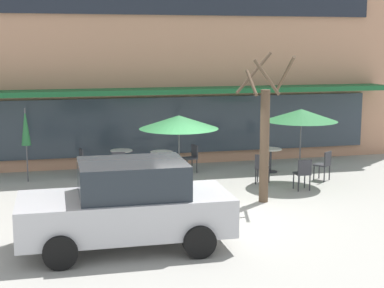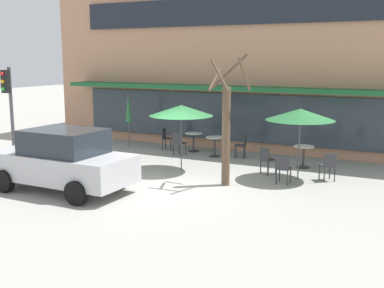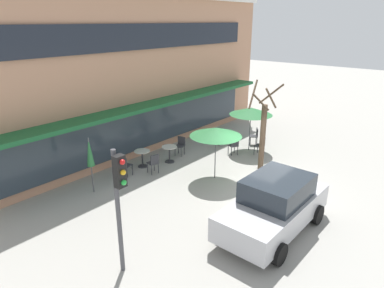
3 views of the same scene
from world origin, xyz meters
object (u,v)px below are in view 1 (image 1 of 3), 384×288
object	(u,v)px
cafe_table_near_wall	(162,159)
cafe_chair_5	(303,172)
patio_umbrella_cream_folded	(301,115)
parked_sedan	(127,205)
patio_umbrella_green_folded	(26,127)
cafe_chair_0	(324,163)
cafe_chair_3	(262,166)
street_tree	(265,136)
cafe_chair_4	(192,156)
cafe_table_streetside	(122,158)
patio_umbrella_corner_open	(179,122)
cafe_table_by_tree	(271,156)
cafe_chair_1	(85,160)
cafe_chair_2	(119,164)

from	to	relation	value
cafe_table_near_wall	cafe_chair_5	xyz separation A→B (m)	(3.47, -2.80, 0.01)
patio_umbrella_cream_folded	parked_sedan	bearing A→B (deg)	-142.96
patio_umbrella_green_folded	cafe_chair_0	bearing A→B (deg)	-13.09
patio_umbrella_green_folded	cafe_chair_3	xyz separation A→B (m)	(6.66, -1.98, -1.10)
street_tree	cafe_chair_4	bearing A→B (deg)	104.03
cafe_table_streetside	patio_umbrella_corner_open	world-z (taller)	patio_umbrella_corner_open
cafe_chair_4	cafe_chair_5	distance (m)	3.89
patio_umbrella_green_folded	cafe_chair_3	world-z (taller)	patio_umbrella_green_folded
cafe_table_by_tree	cafe_chair_1	bearing A→B (deg)	173.30
cafe_chair_2	cafe_chair_3	xyz separation A→B (m)	(4.01, -1.42, 0.00)
patio_umbrella_cream_folded	cafe_chair_2	distance (m)	5.55
cafe_table_near_wall	cafe_chair_4	distance (m)	1.04
cafe_chair_0	patio_umbrella_cream_folded	bearing A→B (deg)	-168.36
cafe_table_by_tree	patio_umbrella_corner_open	world-z (taller)	patio_umbrella_corner_open
cafe_table_near_wall	cafe_chair_4	size ratio (longest dim) A/B	0.85
cafe_chair_0	street_tree	xyz separation A→B (m)	(-2.62, -1.81, 1.21)
cafe_chair_0	patio_umbrella_green_folded	bearing A→B (deg)	166.91
patio_umbrella_green_folded	cafe_chair_5	distance (m)	8.14
cafe_table_streetside	cafe_chair_5	distance (m)	5.73
cafe_table_near_wall	cafe_chair_1	bearing A→B (deg)	171.50
patio_umbrella_corner_open	cafe_chair_5	xyz separation A→B (m)	(3.51, -0.17, -1.50)
cafe_table_by_tree	cafe_chair_3	bearing A→B (deg)	-119.67
parked_sedan	patio_umbrella_corner_open	bearing A→B (deg)	62.68
cafe_chair_0	parked_sedan	world-z (taller)	parked_sedan
patio_umbrella_corner_open	cafe_chair_0	bearing A→B (deg)	9.86
patio_umbrella_cream_folded	cafe_chair_4	bearing A→B (deg)	140.47
cafe_table_near_wall	patio_umbrella_green_folded	bearing A→B (deg)	177.37
patio_umbrella_green_folded	street_tree	world-z (taller)	street_tree
cafe_table_near_wall	cafe_chair_4	bearing A→B (deg)	12.53
cafe_chair_3	street_tree	world-z (taller)	street_tree
cafe_table_near_wall	street_tree	bearing A→B (deg)	-61.34
cafe_chair_5	cafe_table_streetside	bearing A→B (deg)	144.18
cafe_chair_3	parked_sedan	xyz separation A→B (m)	(-4.55, -4.45, 0.35)
cafe_table_streetside	parked_sedan	bearing A→B (deg)	-96.15
cafe_table_near_wall	cafe_chair_0	size ratio (longest dim) A/B	0.85
cafe_table_by_tree	street_tree	xyz separation A→B (m)	(-1.49, -3.29, 1.22)
cafe_chair_2	cafe_chair_5	size ratio (longest dim) A/B	1.00
patio_umbrella_corner_open	cafe_chair_0	size ratio (longest dim) A/B	2.47
cafe_table_near_wall	street_tree	xyz separation A→B (m)	(1.98, -3.63, 1.22)
cafe_chair_3	parked_sedan	bearing A→B (deg)	-135.59
patio_umbrella_green_folded	cafe_chair_5	xyz separation A→B (m)	(7.49, -2.98, -1.10)
cafe_chair_5	parked_sedan	size ratio (longest dim) A/B	0.21
patio_umbrella_corner_open	cafe_chair_0	xyz separation A→B (m)	(4.64, 0.81, -1.50)
cafe_table_near_wall	patio_umbrella_corner_open	size ratio (longest dim) A/B	0.35
cafe_chair_4	street_tree	xyz separation A→B (m)	(0.96, -3.85, 1.21)
cafe_table_streetside	cafe_chair_3	world-z (taller)	cafe_chair_3
cafe_table_by_tree	cafe_chair_1	size ratio (longest dim) A/B	0.85
patio_umbrella_cream_folded	cafe_chair_0	bearing A→B (deg)	11.64
cafe_table_near_wall	cafe_chair_2	distance (m)	1.42
cafe_chair_2	cafe_table_by_tree	bearing A→B (deg)	0.49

